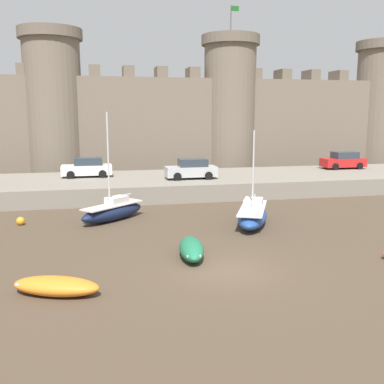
{
  "coord_description": "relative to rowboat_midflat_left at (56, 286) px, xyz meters",
  "views": [
    {
      "loc": [
        -5.29,
        -17.45,
        6.54
      ],
      "look_at": [
        -0.39,
        5.12,
        2.5
      ],
      "focal_mm": 42.0,
      "sensor_mm": 36.0,
      "label": 1
    }
  ],
  "objects": [
    {
      "name": "car_quay_east",
      "position": [
        0.89,
        21.91,
        1.76
      ],
      "size": [
        4.11,
        1.89,
        1.62
      ],
      "color": "silver",
      "rests_on": "quay_road"
    },
    {
      "name": "ground_plane",
      "position": [
        6.85,
        1.23,
        -0.35
      ],
      "size": [
        160.0,
        160.0,
        0.0
      ],
      "primitive_type": "plane",
      "color": "#4C3D2D"
    },
    {
      "name": "rowboat_near_channel_left",
      "position": [
        5.76,
        3.24,
        0.06
      ],
      "size": [
        1.55,
        3.41,
        0.8
      ],
      "color": "#1E6B47",
      "rests_on": "ground"
    },
    {
      "name": "quay_road",
      "position": [
        6.85,
        20.53,
        0.31
      ],
      "size": [
        66.55,
        10.0,
        1.33
      ],
      "primitive_type": "cube",
      "color": "gray",
      "rests_on": "ground"
    },
    {
      "name": "sailboat_foreground_left",
      "position": [
        2.54,
        11.36,
        0.25
      ],
      "size": [
        4.51,
        4.22,
        6.65
      ],
      "color": "#141E3D",
      "rests_on": "ground"
    },
    {
      "name": "mooring_buoy_off_centre",
      "position": [
        -2.91,
        11.31,
        -0.11
      ],
      "size": [
        0.49,
        0.49,
        0.49
      ],
      "primitive_type": "sphere",
      "color": "orange",
      "rests_on": "ground"
    },
    {
      "name": "sailboat_near_channel_right",
      "position": [
        10.61,
        8.49,
        0.26
      ],
      "size": [
        3.8,
        5.75,
        5.62
      ],
      "color": "#234793",
      "rests_on": "ground"
    },
    {
      "name": "rowboat_midflat_left",
      "position": [
        0.0,
        0.0,
        0.0
      ],
      "size": [
        3.49,
        2.29,
        0.67
      ],
      "color": "orange",
      "rests_on": "ground"
    },
    {
      "name": "castle",
      "position": [
        6.85,
        30.9,
        6.03
      ],
      "size": [
        60.68,
        6.13,
        17.61
      ],
      "color": "#706354",
      "rests_on": "ground"
    },
    {
      "name": "car_quay_centre_east",
      "position": [
        24.84,
        22.55,
        1.76
      ],
      "size": [
        4.11,
        1.89,
        1.62
      ],
      "color": "red",
      "rests_on": "quay_road"
    },
    {
      "name": "car_quay_west",
      "position": [
        9.17,
        19.05,
        1.76
      ],
      "size": [
        4.11,
        1.89,
        1.62
      ],
      "color": "#B2B5B7",
      "rests_on": "quay_road"
    }
  ]
}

